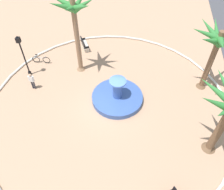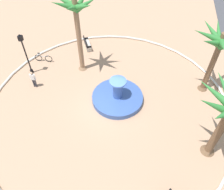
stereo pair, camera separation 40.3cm
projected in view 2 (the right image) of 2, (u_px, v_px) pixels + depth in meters
The scene contains 9 objects.
ground_plane at pixel (110, 105), 18.70m from camera, with size 80.00×80.00×0.00m, color tan.
plaza_curb at pixel (110, 104), 18.63m from camera, with size 19.15×19.15×0.20m, color silver.
fountain at pixel (117, 97), 18.84m from camera, with size 4.11×4.11×2.16m.
palm_tree_near_fountain at pixel (219, 45), 16.67m from camera, with size 4.13×4.10×5.70m.
palm_tree_mid_plaza at pixel (76, 15), 17.69m from camera, with size 3.55×3.60×6.95m.
bench_west at pixel (87, 45), 23.54m from camera, with size 1.65×1.18×1.00m.
lamppost at pixel (25, 51), 19.53m from camera, with size 0.32×0.32×4.05m.
bicycle_red_frame at pixel (43, 58), 22.07m from camera, with size 0.44×1.72×0.94m.
person_cyclist_helmet at pixel (33, 79), 19.41m from camera, with size 0.22×0.53×1.64m.
Camera 2 is at (11.72, 2.44, 14.39)m, focal length 37.45 mm.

